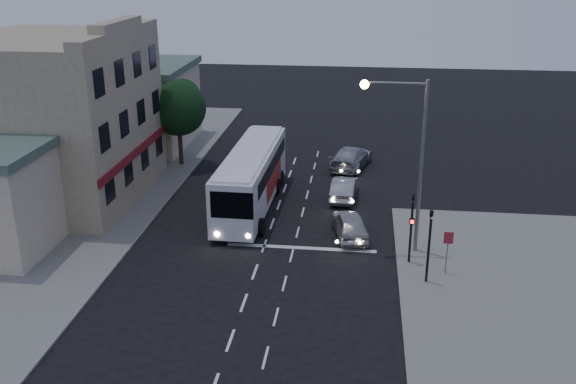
# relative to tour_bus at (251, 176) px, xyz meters

# --- Properties ---
(ground) EXTENTS (120.00, 120.00, 0.00)m
(ground) POSITION_rel_tour_bus_xyz_m (1.63, -7.55, -1.98)
(ground) COLOR black
(sidewalk_near) EXTENTS (12.00, 24.00, 0.12)m
(sidewalk_near) POSITION_rel_tour_bus_xyz_m (14.63, -11.55, -1.92)
(sidewalk_near) COLOR slate
(sidewalk_near) RESTS_ON ground
(sidewalk_far) EXTENTS (12.00, 50.00, 0.12)m
(sidewalk_far) POSITION_rel_tour_bus_xyz_m (-11.37, 0.45, -1.92)
(sidewalk_far) COLOR slate
(sidewalk_far) RESTS_ON ground
(road_markings) EXTENTS (8.00, 30.55, 0.01)m
(road_markings) POSITION_rel_tour_bus_xyz_m (2.91, -4.24, -1.97)
(road_markings) COLOR silver
(road_markings) RESTS_ON ground
(tour_bus) EXTENTS (2.84, 11.96, 3.66)m
(tour_bus) POSITION_rel_tour_bus_xyz_m (0.00, 0.00, 0.00)
(tour_bus) COLOR white
(tour_bus) RESTS_ON ground
(car_suv) EXTENTS (2.46, 4.45, 1.43)m
(car_suv) POSITION_rel_tour_bus_xyz_m (6.14, -3.75, -1.26)
(car_suv) COLOR #B4B4B5
(car_suv) RESTS_ON ground
(car_sedan_a) EXTENTS (1.69, 4.25, 1.38)m
(car_sedan_a) POSITION_rel_tour_bus_xyz_m (5.60, 2.10, -1.29)
(car_sedan_a) COLOR #A8A8A8
(car_sedan_a) RESTS_ON ground
(car_sedan_b) EXTENTS (3.36, 5.68, 1.54)m
(car_sedan_b) POSITION_rel_tour_bus_xyz_m (5.87, 8.46, -1.20)
(car_sedan_b) COLOR #A1A1A8
(car_sedan_b) RESTS_ON ground
(traffic_signal_main) EXTENTS (0.25, 0.35, 4.10)m
(traffic_signal_main) POSITION_rel_tour_bus_xyz_m (9.23, -6.77, 0.44)
(traffic_signal_main) COLOR black
(traffic_signal_main) RESTS_ON sidewalk_near
(traffic_signal_side) EXTENTS (0.18, 0.15, 4.10)m
(traffic_signal_side) POSITION_rel_tour_bus_xyz_m (9.93, -8.75, 0.44)
(traffic_signal_side) COLOR black
(traffic_signal_side) RESTS_ON sidewalk_near
(regulatory_sign) EXTENTS (0.45, 0.12, 2.20)m
(regulatory_sign) POSITION_rel_tour_bus_xyz_m (10.93, -7.79, -0.38)
(regulatory_sign) COLOR slate
(regulatory_sign) RESTS_ON sidewalk_near
(streetlight) EXTENTS (3.32, 0.44, 9.00)m
(streetlight) POSITION_rel_tour_bus_xyz_m (8.97, -5.35, 3.76)
(streetlight) COLOR slate
(streetlight) RESTS_ON sidewalk_near
(main_building) EXTENTS (10.12, 12.00, 11.00)m
(main_building) POSITION_rel_tour_bus_xyz_m (-12.33, 0.45, 3.18)
(main_building) COLOR #918360
(main_building) RESTS_ON sidewalk_far
(low_building_north) EXTENTS (9.40, 9.40, 6.50)m
(low_building_north) POSITION_rel_tour_bus_xyz_m (-11.87, 12.45, 1.41)
(low_building_north) COLOR #C7B194
(low_building_north) RESTS_ON sidewalk_far
(street_tree) EXTENTS (4.00, 4.00, 6.20)m
(street_tree) POSITION_rel_tour_bus_xyz_m (-6.58, 7.47, 2.52)
(street_tree) COLOR black
(street_tree) RESTS_ON sidewalk_far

